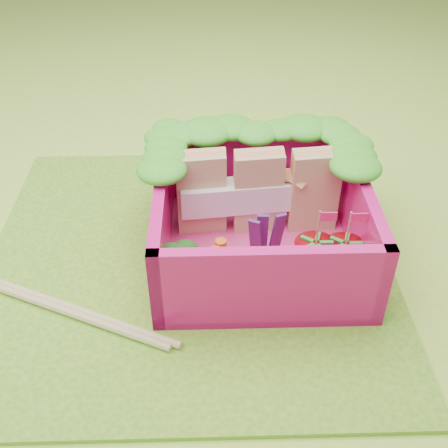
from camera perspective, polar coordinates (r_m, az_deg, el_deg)
ground at (r=3.70m, az=-3.58°, el=-3.65°), size 14.00×14.00×0.00m
placemat at (r=3.69m, az=-3.58°, el=-3.48°), size 2.60×2.60×0.03m
bento_floor at (r=3.69m, az=3.59°, el=-2.70°), size 1.30×1.30×0.05m
bento_box at (r=3.53m, az=3.75°, el=0.39°), size 1.30×1.30×0.55m
lettuce_ruffle at (r=3.75m, az=3.36°, el=8.88°), size 1.43×0.83×0.11m
sandwich_stack at (r=3.70m, az=3.57°, el=3.32°), size 1.07×0.27×0.57m
broccoli at (r=3.29m, az=-4.76°, el=-3.71°), size 0.33×0.33×0.27m
carrot_sticks at (r=3.36m, az=-0.58°, el=-3.86°), size 0.10×0.14×0.27m
purple_wedges at (r=3.45m, az=4.17°, el=-1.38°), size 0.21×0.10×0.38m
strawberry_left at (r=3.41m, az=9.13°, el=-3.61°), size 0.26×0.26×0.50m
strawberry_right at (r=3.45m, az=12.01°, el=-3.58°), size 0.25×0.25×0.49m
snap_peas at (r=3.57m, az=9.48°, el=-3.75°), size 0.56×0.52×0.05m
chopsticks at (r=3.61m, az=-20.02°, el=-6.55°), size 1.98×0.95×0.05m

